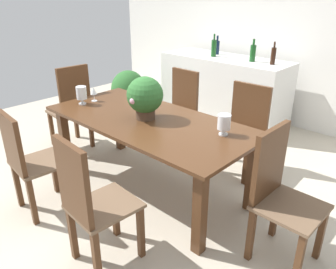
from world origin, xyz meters
The scene contains 19 objects.
ground_plane centered at (0.00, 0.00, 0.00)m, with size 7.04×7.04×0.00m, color #BCB29E.
back_wall centered at (0.00, 2.60, 1.30)m, with size 6.40×0.10×2.60m, color white.
dining_table centered at (0.00, -0.02, 0.64)m, with size 2.05×0.96×0.74m.
chair_foot_end centered at (1.33, -0.02, 0.55)m, with size 0.44×0.45×1.00m.
chair_head_end centered at (-1.32, -0.03, 0.57)m, with size 0.50×0.45×1.06m.
chair_far_left centered at (-0.46, 0.95, 0.53)m, with size 0.44×0.42×0.96m.
chair_near_left centered at (-0.47, -1.00, 0.53)m, with size 0.47×0.46×0.95m.
chair_near_right centered at (0.45, -1.01, 0.55)m, with size 0.43×0.48×1.01m.
chair_far_right centered at (0.46, 0.95, 0.53)m, with size 0.49×0.45×0.95m.
flower_centerpiece centered at (-0.03, -0.03, 0.96)m, with size 0.34×0.35×0.40m.
crystal_vase_left centered at (0.72, 0.15, 0.85)m, with size 0.11×0.11×0.18m.
crystal_vase_center_near centered at (-0.82, -0.20, 0.86)m, with size 0.11×0.11×0.19m.
wine_glass centered at (-0.81, -0.05, 0.85)m, with size 0.07×0.07×0.16m.
kitchen_counter centered at (-0.58, 2.06, 0.48)m, with size 1.91×0.68×0.95m, color silver.
wine_bottle_amber centered at (-0.14, 2.06, 1.07)m, with size 0.08×0.08×0.30m.
wine_bottle_green centered at (-0.80, 2.17, 1.06)m, with size 0.07×0.07×0.27m.
wine_bottle_clear centered at (-0.74, 1.99, 1.08)m, with size 0.07×0.07×0.32m.
wine_bottle_dark centered at (0.15, 2.07, 1.07)m, with size 0.06×0.06×0.29m.
potted_plant_floor centered at (-1.82, 1.27, 0.38)m, with size 0.55×0.55×0.70m.
Camera 1 is at (2.11, -2.01, 1.86)m, focal length 35.51 mm.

